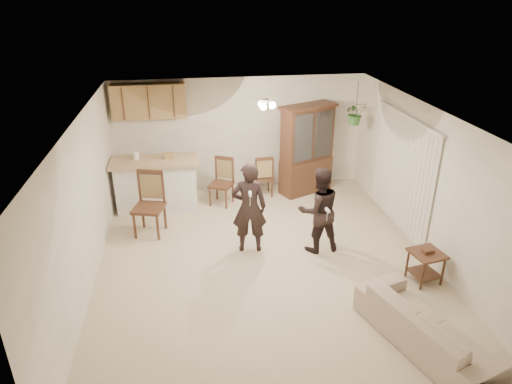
{
  "coord_description": "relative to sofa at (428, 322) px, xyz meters",
  "views": [
    {
      "loc": [
        -1.14,
        -6.41,
        4.27
      ],
      "look_at": [
        -0.09,
        0.4,
        1.13
      ],
      "focal_mm": 32.0,
      "sensor_mm": 36.0,
      "label": 1
    }
  ],
  "objects": [
    {
      "name": "floor",
      "position": [
        -1.72,
        2.22,
        -0.37
      ],
      "size": [
        6.5,
        6.5,
        0.0
      ],
      "primitive_type": "plane",
      "color": "beige",
      "rests_on": "ground"
    },
    {
      "name": "ceiling",
      "position": [
        -1.72,
        2.22,
        2.13
      ],
      "size": [
        5.5,
        6.5,
        0.02
      ],
      "primitive_type": "cube",
      "color": "white",
      "rests_on": "wall_back"
    },
    {
      "name": "wall_back",
      "position": [
        -1.72,
        5.47,
        0.88
      ],
      "size": [
        5.5,
        0.02,
        2.5
      ],
      "primitive_type": "cube",
      "color": "white",
      "rests_on": "ground"
    },
    {
      "name": "wall_front",
      "position": [
        -1.72,
        -1.03,
        0.88
      ],
      "size": [
        5.5,
        0.02,
        2.5
      ],
      "primitive_type": "cube",
      "color": "white",
      "rests_on": "ground"
    },
    {
      "name": "wall_left",
      "position": [
        -4.47,
        2.22,
        0.88
      ],
      "size": [
        0.02,
        6.5,
        2.5
      ],
      "primitive_type": "cube",
      "color": "white",
      "rests_on": "ground"
    },
    {
      "name": "wall_right",
      "position": [
        1.03,
        2.22,
        0.88
      ],
      "size": [
        0.02,
        6.5,
        2.5
      ],
      "primitive_type": "cube",
      "color": "white",
      "rests_on": "ground"
    },
    {
      "name": "breakfast_bar",
      "position": [
        -3.57,
        4.57,
        0.13
      ],
      "size": [
        1.6,
        0.55,
        1.0
      ],
      "primitive_type": "cube",
      "color": "silver",
      "rests_on": "floor"
    },
    {
      "name": "bar_top",
      "position": [
        -3.57,
        4.57,
        0.68
      ],
      "size": [
        1.75,
        0.7,
        0.08
      ],
      "primitive_type": "cube",
      "color": "tan",
      "rests_on": "breakfast_bar"
    },
    {
      "name": "upper_cabinets",
      "position": [
        -3.62,
        5.29,
        1.73
      ],
      "size": [
        1.5,
        0.34,
        0.7
      ],
      "primitive_type": "cube",
      "color": "olive",
      "rests_on": "wall_back"
    },
    {
      "name": "vertical_blinds",
      "position": [
        0.99,
        3.12,
        0.73
      ],
      "size": [
        0.06,
        2.3,
        2.1
      ],
      "primitive_type": null,
      "color": "beige",
      "rests_on": "wall_right"
    },
    {
      "name": "ceiling_fixture",
      "position": [
        -1.52,
        3.42,
        2.03
      ],
      "size": [
        0.36,
        0.36,
        0.2
      ],
      "primitive_type": null,
      "color": "#FFE6BF",
      "rests_on": "ceiling"
    },
    {
      "name": "hanging_plant",
      "position": [
        0.58,
        4.62,
        1.48
      ],
      "size": [
        0.43,
        0.37,
        0.48
      ],
      "primitive_type": "imported",
      "color": "#2A5923",
      "rests_on": "ceiling"
    },
    {
      "name": "plant_cord",
      "position": [
        0.58,
        4.62,
        1.81
      ],
      "size": [
        0.01,
        0.01,
        0.65
      ],
      "primitive_type": "cylinder",
      "color": "black",
      "rests_on": "ceiling"
    },
    {
      "name": "sofa",
      "position": [
        0.0,
        0.0,
        0.0
      ],
      "size": [
        1.28,
        2.01,
        0.73
      ],
      "primitive_type": "imported",
      "rotation": [
        0.0,
        0.0,
        1.89
      ],
      "color": "beige",
      "rests_on": "floor"
    },
    {
      "name": "adult",
      "position": [
        -1.93,
        2.66,
        0.53
      ],
      "size": [
        0.69,
        0.49,
        1.8
      ],
      "primitive_type": "imported",
      "rotation": [
        0.0,
        0.0,
        3.05
      ],
      "color": "black",
      "rests_on": "floor"
    },
    {
      "name": "child",
      "position": [
        -0.75,
        2.5,
        0.31
      ],
      "size": [
        0.7,
        0.57,
        1.35
      ],
      "primitive_type": "imported",
      "rotation": [
        0.0,
        0.0,
        3.23
      ],
      "color": "black",
      "rests_on": "floor"
    },
    {
      "name": "china_hutch",
      "position": [
        -0.34,
        4.96,
        0.61
      ],
      "size": [
        1.34,
        0.95,
        1.97
      ],
      "rotation": [
        0.0,
        0.0,
        0.42
      ],
      "color": "#372114",
      "rests_on": "floor"
    },
    {
      "name": "side_table",
      "position": [
        0.65,
        1.32,
        -0.1
      ],
      "size": [
        0.55,
        0.55,
        0.57
      ],
      "rotation": [
        0.0,
        0.0,
        0.18
      ],
      "color": "#372114",
      "rests_on": "floor"
    },
    {
      "name": "chair_bar",
      "position": [
        -3.67,
        3.51,
        -0.03
      ],
      "size": [
        0.65,
        0.65,
        1.19
      ],
      "rotation": [
        0.0,
        0.0,
        -0.27
      ],
      "color": "#372114",
      "rests_on": "floor"
    },
    {
      "name": "chair_hutch_left",
      "position": [
        -2.26,
        4.57,
        -0.08
      ],
      "size": [
        0.6,
        0.6,
        1.01
      ],
      "rotation": [
        0.0,
        0.0,
        -0.49
      ],
      "color": "#372114",
      "rests_on": "floor"
    },
    {
      "name": "chair_hutch_right",
      "position": [
        -1.32,
        4.9,
        -0.1
      ],
      "size": [
        0.44,
        0.44,
        0.95
      ],
      "rotation": [
        0.0,
        0.0,
        3.2
      ],
      "color": "#372114",
      "rests_on": "floor"
    },
    {
      "name": "controller_adult",
      "position": [
        -1.96,
        2.28,
        0.89
      ],
      "size": [
        0.06,
        0.15,
        0.04
      ],
      "primitive_type": "cube",
      "rotation": [
        0.0,
        0.0,
        3.05
      ],
      "color": "white",
      "rests_on": "adult"
    },
    {
      "name": "controller_child",
      "position": [
        -0.72,
        2.14,
        0.57
      ],
      "size": [
        0.05,
        0.14,
        0.04
      ],
      "primitive_type": "cube",
      "rotation": [
        0.0,
        0.0,
        3.23
      ],
      "color": "white",
      "rests_on": "child"
    }
  ]
}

